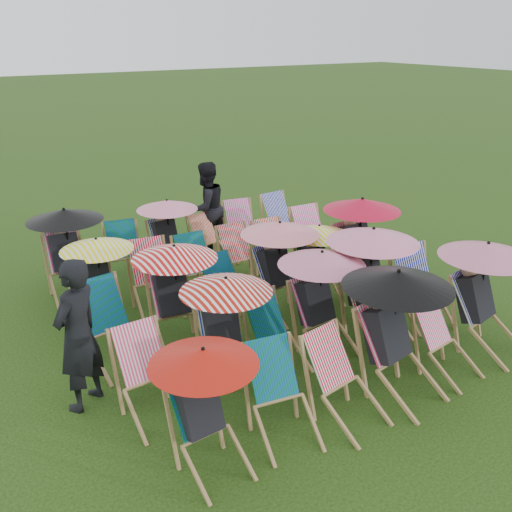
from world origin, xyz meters
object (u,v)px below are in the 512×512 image
person_rear (206,208)px  deckchair_5 (487,296)px  deckchair_0 (207,409)px  person_left (78,335)px  deckchair_29 (285,221)px

person_rear → deckchair_5: bearing=92.8°
deckchair_0 → person_left: size_ratio=0.70×
deckchair_5 → person_rear: 5.20m
person_rear → deckchair_29: bearing=147.3°
deckchair_0 → deckchair_29: bearing=43.9°
deckchair_0 → deckchair_5: size_ratio=0.86×
deckchair_0 → deckchair_29: deckchair_0 is taller
deckchair_0 → deckchair_29: (4.03, 4.54, -0.16)m
deckchair_29 → person_rear: 1.55m
deckchair_0 → deckchair_5: deckchair_5 is taller
deckchair_0 → deckchair_5: 4.03m
deckchair_0 → deckchair_29: size_ratio=1.27×
deckchair_5 → person_left: person_left is taller
deckchair_0 → person_rear: (2.62, 5.05, 0.20)m
deckchair_0 → deckchair_5: bearing=-3.8°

